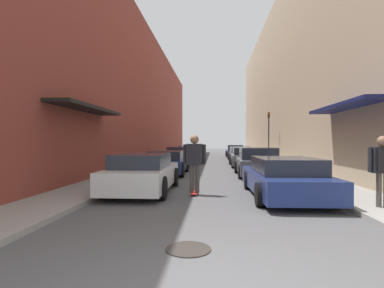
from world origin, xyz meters
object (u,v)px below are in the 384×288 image
parked_car_right_4 (235,151)px  traffic_light (269,131)px  manhole_cover (188,249)px  pedestrian (383,163)px  parked_car_left_0 (143,173)px  parked_car_right_3 (240,154)px  skateboarder (194,158)px  parked_car_right_0 (284,178)px  parked_car_left_1 (167,163)px  parked_car_right_2 (245,157)px  parked_car_left_3 (188,153)px  parked_car_right_1 (257,162)px  parked_car_left_2 (181,156)px

parked_car_right_4 → traffic_light: (2.05, -8.21, 1.84)m
manhole_cover → pedestrian: bearing=32.2°
parked_car_left_0 → parked_car_right_3: size_ratio=0.99×
skateboarder → manhole_cover: 4.91m
parked_car_right_0 → traffic_light: (2.14, 14.55, 1.87)m
parked_car_left_0 → parked_car_left_1: size_ratio=1.10×
parked_car_left_1 → parked_car_right_2: size_ratio=0.82×
parked_car_right_2 → parked_car_right_3: (0.10, 5.57, -0.03)m
parked_car_left_3 → parked_car_right_1: (4.31, -11.45, 0.04)m
parked_car_right_4 → skateboarder: size_ratio=2.58×
parked_car_right_1 → skateboarder: skateboarder is taller
manhole_cover → pedestrian: 5.27m
parked_car_left_3 → parked_car_right_1: bearing=-69.4°
parked_car_right_4 → parked_car_right_2: bearing=-90.5°
traffic_light → parked_car_right_1: bearing=-103.4°
parked_car_left_2 → manhole_cover: 16.30m
parked_car_left_0 → parked_car_right_3: bearing=74.3°
parked_car_left_2 → skateboarder: size_ratio=2.56×
parked_car_right_2 → parked_car_right_4: (0.11, 11.70, 0.00)m
parked_car_left_3 → parked_car_right_1: size_ratio=1.02×
skateboarder → manhole_cover: (0.22, -4.77, -1.15)m
parked_car_left_2 → parked_car_left_3: size_ratio=1.17×
parked_car_right_0 → parked_car_left_3: bearing=104.4°
parked_car_left_3 → parked_car_right_3: parked_car_left_3 is taller
parked_car_right_1 → traffic_light: (2.17, 9.08, 1.80)m
parked_car_left_0 → parked_car_right_1: parked_car_right_1 is taller
skateboarder → manhole_cover: bearing=-87.3°
parked_car_right_0 → parked_car_right_1: bearing=90.2°
parked_car_left_2 → parked_car_right_0: size_ratio=1.03×
parked_car_right_0 → parked_car_left_0: bearing=172.3°
parked_car_left_2 → parked_car_right_1: (4.40, -6.19, 0.02)m
parked_car_left_2 → parked_car_right_2: parked_car_left_2 is taller
parked_car_right_1 → traffic_light: 9.51m
parked_car_right_2 → parked_car_right_4: size_ratio=1.00×
parked_car_right_2 → manhole_cover: bearing=-99.0°
parked_car_left_3 → traffic_light: size_ratio=1.07×
parked_car_right_0 → parked_car_right_2: size_ratio=0.96×
manhole_cover → parked_car_left_0: bearing=110.8°
pedestrian → parked_car_right_1: bearing=104.7°
parked_car_left_0 → parked_car_left_1: (-0.05, 5.31, -0.03)m
parked_car_right_1 → pedestrian: (1.90, -7.23, 0.51)m
parked_car_left_3 → skateboarder: 16.74m
parked_car_left_0 → manhole_cover: (1.95, -5.11, -0.61)m
parked_car_right_0 → parked_car_right_4: parked_car_right_4 is taller
parked_car_right_1 → parked_car_right_4: (0.12, 17.30, -0.04)m
parked_car_left_0 → pedestrian: (6.30, -2.37, 0.54)m
parked_car_right_0 → manhole_cover: size_ratio=6.59×
skateboarder → parked_car_right_4: bearing=82.9°
parked_car_right_4 → skateboarder: bearing=-97.1°
parked_car_left_1 → parked_car_right_2: 6.82m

